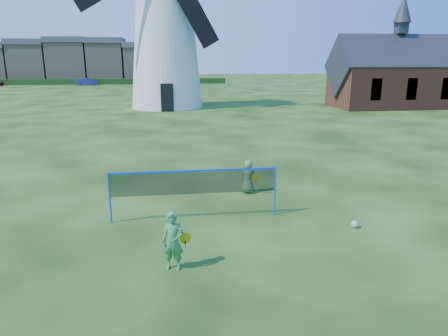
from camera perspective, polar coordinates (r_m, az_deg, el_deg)
name	(u,v)px	position (r m, az deg, el deg)	size (l,w,h in m)	color
ground	(220,220)	(12.47, -0.62, -7.30)	(220.00, 220.00, 0.00)	black
windmill	(165,30)	(40.74, -8.28, 18.60)	(15.57, 6.88, 21.07)	white
chapel	(396,77)	(43.99, 22.99, 11.72)	(12.40, 6.01, 10.49)	brown
badminton_net	(194,183)	(12.23, -4.20, -2.12)	(5.05, 0.05, 1.55)	blue
player_girl	(173,241)	(9.55, -7.15, -10.17)	(0.71, 0.46, 1.41)	#388C47
player_boy	(248,177)	(14.73, 3.45, -1.21)	(0.71, 0.59, 1.22)	#589146
play_ball	(355,224)	(12.49, 17.89, -7.50)	(0.22, 0.22, 0.22)	green
terraced_houses	(33,62)	(87.25, -25.19, 13.37)	(50.29, 8.40, 8.39)	tan
hedge	(54,82)	(80.25, -22.79, 11.07)	(62.00, 0.80, 1.00)	#193814
car_right	(87,82)	(76.69, -18.65, 11.41)	(1.32, 3.80, 1.25)	navy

